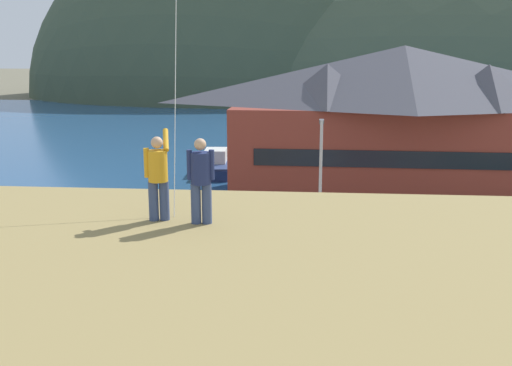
{
  "coord_description": "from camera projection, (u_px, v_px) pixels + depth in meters",
  "views": [
    {
      "loc": [
        1.66,
        -20.63,
        10.55
      ],
      "look_at": [
        -0.91,
        9.0,
        3.9
      ],
      "focal_mm": 42.19,
      "sensor_mm": 36.0,
      "label": 1
    }
  ],
  "objects": [
    {
      "name": "moored_boat_wharfside",
      "position": [
        217.0,
        165.0,
        52.21
      ],
      "size": [
        2.98,
        8.2,
        2.16
      ],
      "color": "navy",
      "rests_on": "ground"
    },
    {
      "name": "far_hill_center_saddle",
      "position": [
        486.0,
        98.0,
        130.75
      ],
      "size": [
        149.35,
        67.72,
        61.83
      ],
      "primitive_type": "ellipsoid",
      "color": "#42513D",
      "rests_on": "ground"
    },
    {
      "name": "person_kite_flyer",
      "position": [
        158.0,
        175.0,
        12.24
      ],
      "size": [
        0.52,
        0.7,
        1.86
      ],
      "color": "#384770",
      "rests_on": "grassy_hill_foreground"
    },
    {
      "name": "parked_car_lone_by_shed",
      "position": [
        94.0,
        245.0,
        29.72
      ],
      "size": [
        4.34,
        2.34,
        1.82
      ],
      "color": "red",
      "rests_on": "parking_lot_pad"
    },
    {
      "name": "parked_car_mid_row_near",
      "position": [
        306.0,
        262.0,
        27.3
      ],
      "size": [
        4.31,
        2.28,
        1.82
      ],
      "color": "silver",
      "rests_on": "parking_lot_pad"
    },
    {
      "name": "far_hill_west_ridge",
      "position": [
        246.0,
        95.0,
        140.33
      ],
      "size": [
        100.33,
        67.31,
        81.44
      ],
      "primitive_type": "ellipsoid",
      "color": "#3D4C38",
      "rests_on": "ground"
    },
    {
      "name": "ground_plane",
      "position": [
        260.0,
        337.0,
        22.5
      ],
      "size": [
        600.0,
        600.0,
        0.0
      ],
      "primitive_type": "plane",
      "color": "#66604C"
    },
    {
      "name": "parked_car_mid_row_far",
      "position": [
        429.0,
        307.0,
        22.6
      ],
      "size": [
        4.34,
        2.35,
        1.82
      ],
      "color": "red",
      "rests_on": "parking_lot_pad"
    },
    {
      "name": "parked_car_corner_spot",
      "position": [
        11.0,
        295.0,
        23.64
      ],
      "size": [
        4.31,
        2.28,
        1.82
      ],
      "color": "silver",
      "rests_on": "parking_lot_pad"
    },
    {
      "name": "far_hill_east_peak",
      "position": [
        286.0,
        96.0,
        138.48
      ],
      "size": [
        85.22,
        50.71,
        81.09
      ],
      "primitive_type": "ellipsoid",
      "color": "#42513D",
      "rests_on": "ground"
    },
    {
      "name": "parking_lot_pad",
      "position": [
        268.0,
        285.0,
        27.35
      ],
      "size": [
        40.0,
        20.0,
        0.1
      ],
      "primitive_type": "cube",
      "color": "gray",
      "rests_on": "ground"
    },
    {
      "name": "parking_light_pole",
      "position": [
        320.0,
        175.0,
        31.67
      ],
      "size": [
        0.24,
        0.78,
        6.85
      ],
      "color": "#ADADB2",
      "rests_on": "parking_lot_pad"
    },
    {
      "name": "bay_water",
      "position": [
        295.0,
        129.0,
        80.83
      ],
      "size": [
        360.0,
        84.0,
        0.03
      ],
      "primitive_type": "cube",
      "color": "navy",
      "rests_on": "ground"
    },
    {
      "name": "parked_car_front_row_silver",
      "position": [
        460.0,
        256.0,
        28.16
      ],
      "size": [
        4.29,
        2.24,
        1.82
      ],
      "color": "#9EA3A8",
      "rests_on": "parking_lot_pad"
    },
    {
      "name": "person_companion",
      "position": [
        201.0,
        178.0,
        12.0
      ],
      "size": [
        0.55,
        0.4,
        1.74
      ],
      "color": "#384770",
      "rests_on": "grassy_hill_foreground"
    },
    {
      "name": "harbor_lodge",
      "position": [
        402.0,
        120.0,
        41.92
      ],
      "size": [
        24.88,
        10.42,
        10.78
      ],
      "color": "brown",
      "rests_on": "ground"
    },
    {
      "name": "parked_car_back_row_right",
      "position": [
        174.0,
        306.0,
        22.63
      ],
      "size": [
        4.35,
        2.36,
        1.82
      ],
      "color": "#B28923",
      "rests_on": "parking_lot_pad"
    },
    {
      "name": "parked_car_back_row_left",
      "position": [
        188.0,
        250.0,
        29.04
      ],
      "size": [
        4.22,
        2.09,
        1.82
      ],
      "color": "#B28923",
      "rests_on": "parking_lot_pad"
    },
    {
      "name": "wharf_dock",
      "position": [
        261.0,
        163.0,
        55.09
      ],
      "size": [
        3.2,
        11.59,
        0.7
      ],
      "color": "#70604C",
      "rests_on": "ground"
    }
  ]
}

